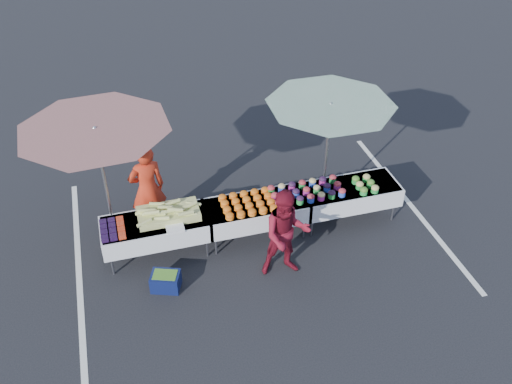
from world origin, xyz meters
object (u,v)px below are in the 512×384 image
object	(u,v)px
customer	(286,234)
umbrella_right	(330,113)
vendor	(147,189)
table_left	(156,229)
table_right	(349,194)
table_center	(256,211)
storage_bin	(166,281)
umbrella_left	(96,139)

from	to	relation	value
customer	umbrella_right	bearing A→B (deg)	56.42
vendor	customer	distance (m)	2.70
table_left	table_right	world-z (taller)	same
table_right	table_left	bearing A→B (deg)	180.00
table_center	storage_bin	size ratio (longest dim) A/B	3.32
table_center	umbrella_right	size ratio (longest dim) A/B	0.62
table_right	customer	bearing A→B (deg)	-147.05
table_right	customer	xyz separation A→B (m)	(-1.58, -1.02, 0.25)
customer	umbrella_left	distance (m)	3.39
table_center	customer	size ratio (longest dim) A/B	1.12
vendor	storage_bin	distance (m)	1.78
umbrella_left	storage_bin	xyz separation A→B (m)	(0.70, -1.26, -2.11)
customer	table_left	bearing A→B (deg)	160.57
table_left	umbrella_left	size ratio (longest dim) A/B	0.59
table_right	umbrella_right	distance (m)	1.63
customer	table_center	bearing A→B (deg)	109.71
customer	vendor	bearing A→B (deg)	146.17
storage_bin	table_left	bearing A→B (deg)	110.47
customer	umbrella_left	size ratio (longest dim) A/B	0.53
table_left	customer	xyz separation A→B (m)	(2.02, -1.02, 0.25)
table_center	vendor	distance (m)	1.99
table_center	umbrella_right	xyz separation A→B (m)	(1.46, 0.40, 1.54)
umbrella_right	storage_bin	size ratio (longest dim) A/B	5.38
table_right	umbrella_left	size ratio (longest dim) A/B	0.59
table_right	vendor	distance (m)	3.70
table_left	vendor	world-z (taller)	vendor
customer	umbrella_left	world-z (taller)	umbrella_left
table_left	umbrella_right	size ratio (longest dim) A/B	0.62
table_left	vendor	distance (m)	0.82
storage_bin	umbrella_right	bearing A→B (deg)	41.86
table_right	storage_bin	bearing A→B (deg)	-166.56
vendor	umbrella_left	world-z (taller)	umbrella_left
table_center	table_left	bearing A→B (deg)	180.00
table_right	umbrella_left	distance (m)	4.64
table_right	umbrella_left	xyz separation A→B (m)	(-4.30, 0.40, 1.69)
table_right	umbrella_right	bearing A→B (deg)	130.61
umbrella_right	table_left	bearing A→B (deg)	-173.00
table_center	vendor	world-z (taller)	vendor
umbrella_left	umbrella_right	distance (m)	3.96
storage_bin	customer	bearing A→B (deg)	16.19
storage_bin	table_center	bearing A→B (deg)	46.24
customer	umbrella_left	bearing A→B (deg)	159.79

